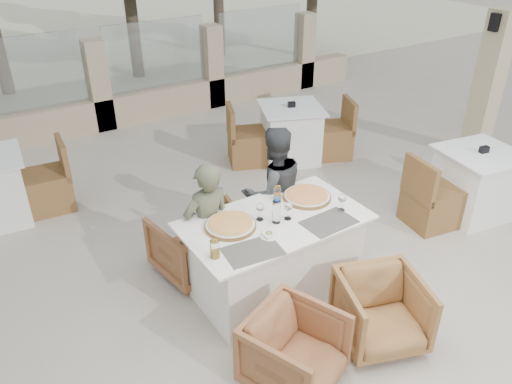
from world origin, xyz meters
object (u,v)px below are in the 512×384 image
wine_glass_centre (260,211)px  pizza_right (307,195)px  wine_glass_near (288,210)px  armchair_far_left (192,244)px  water_bottle (277,210)px  diner_left (208,227)px  wine_glass_corner (342,201)px  olive_dish (269,234)px  bg_table_c (476,183)px  beer_glass_left (215,249)px  dining_table (274,256)px  pizza_left (230,224)px  diner_right (273,192)px  armchair_near_right (381,311)px  bg_table_b (290,133)px  armchair_far_right (262,225)px  armchair_near_left (295,352)px  beer_glass_right (277,193)px

wine_glass_centre → pizza_right: bearing=7.0°
wine_glass_near → armchair_far_left: 1.08m
water_bottle → diner_left: 0.67m
wine_glass_corner → olive_dish: bearing=179.4°
pizza_right → wine_glass_centre: wine_glass_centre is taller
bg_table_c → beer_glass_left: bearing=-169.1°
dining_table → pizza_left: bearing=164.3°
armchair_far_left → bg_table_c: 3.29m
diner_left → diner_right: diner_right is taller
olive_dish → bg_table_c: size_ratio=0.07×
pizza_left → armchair_near_right: pizza_left is taller
bg_table_b → armchair_far_right: bearing=-111.2°
wine_glass_centre → armchair_near_left: size_ratio=0.28×
pizza_left → armchair_far_left: 0.75m
armchair_far_right → dining_table: bearing=75.0°
dining_table → water_bottle: 0.51m
armchair_far_left → bg_table_c: bearing=157.3°
dining_table → armchair_near_right: size_ratio=2.43×
wine_glass_centre → diner_right: size_ratio=0.14×
dining_table → armchair_far_right: bearing=65.8°
dining_table → wine_glass_corner: (0.58, -0.19, 0.48)m
water_bottle → armchair_near_left: 1.17m
beer_glass_right → armchair_far_right: 0.64m
pizza_right → wine_glass_near: (-0.36, -0.19, 0.06)m
armchair_far_right → armchair_near_left: armchair_near_left is taller
wine_glass_near → beer_glass_right: bearing=70.6°
pizza_left → olive_dish: size_ratio=3.96×
dining_table → bg_table_b: size_ratio=0.98×
wine_glass_centre → armchair_near_left: wine_glass_centre is taller
wine_glass_near → armchair_near_left: size_ratio=0.28×
pizza_right → armchair_near_left: 1.50m
bg_table_b → wine_glass_near: bearing=-104.4°
pizza_right → beer_glass_right: beer_glass_right is taller
diner_left → bg_table_b: bearing=-143.1°
wine_glass_near → diner_left: diner_left is taller
diner_right → bg_table_b: bearing=-122.3°
dining_table → armchair_far_left: 0.83m
beer_glass_left → armchair_far_right: beer_glass_left is taller
beer_glass_left → bg_table_b: (2.45, 2.36, -0.46)m
armchair_near_right → bg_table_b: bearing=85.6°
wine_glass_centre → armchair_far_right: size_ratio=0.29×
pizza_right → armchair_near_right: pizza_right is taller
beer_glass_right → bg_table_c: (2.48, -0.40, -0.45)m
diner_left → diner_right: bearing=-171.5°
diner_left → bg_table_b: (2.22, 1.78, -0.25)m
olive_dish → diner_left: diner_left is taller
water_bottle → diner_right: bearing=57.4°
wine_glass_near → bg_table_c: (2.59, -0.08, -0.48)m
armchair_near_left → armchair_near_right: armchair_near_right is taller
pizza_left → beer_glass_right: 0.62m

